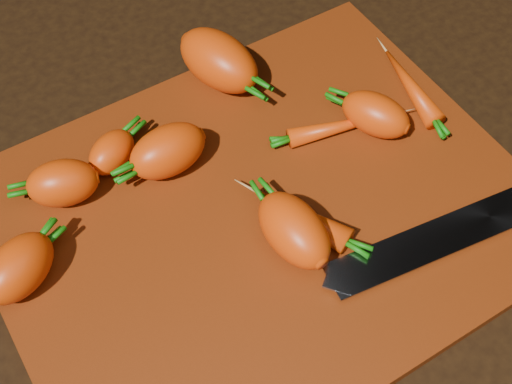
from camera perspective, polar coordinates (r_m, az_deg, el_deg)
ground at (r=0.70m, az=0.44°, el=-2.24°), size 2.00×2.00×0.01m
cutting_board at (r=0.69m, az=0.44°, el=-1.74°), size 0.50×0.40×0.01m
carrot_0 at (r=0.65m, az=-18.48°, el=-5.79°), size 0.09×0.08×0.05m
carrot_1 at (r=0.70m, az=-15.22°, el=0.70°), size 0.08×0.07×0.05m
carrot_2 at (r=0.77m, az=-3.00°, el=10.47°), size 0.08×0.11×0.06m
carrot_3 at (r=0.64m, az=3.06°, el=-3.05°), size 0.05×0.09×0.05m
carrot_4 at (r=0.70m, az=-7.08°, el=3.28°), size 0.08×0.05×0.05m
carrot_5 at (r=0.71m, az=-11.47°, el=3.15°), size 0.07×0.06×0.04m
carrot_6 at (r=0.74m, az=9.54°, el=6.14°), size 0.07×0.08×0.04m
carrot_7 at (r=0.79m, az=12.25°, el=8.32°), size 0.04×0.11×0.02m
carrot_8 at (r=0.74m, az=6.88°, el=5.25°), size 0.12×0.05×0.02m
carrot_9 at (r=0.66m, az=3.59°, el=-1.92°), size 0.07×0.10×0.03m
knife at (r=0.68m, az=15.43°, el=-3.15°), size 0.35×0.07×0.02m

